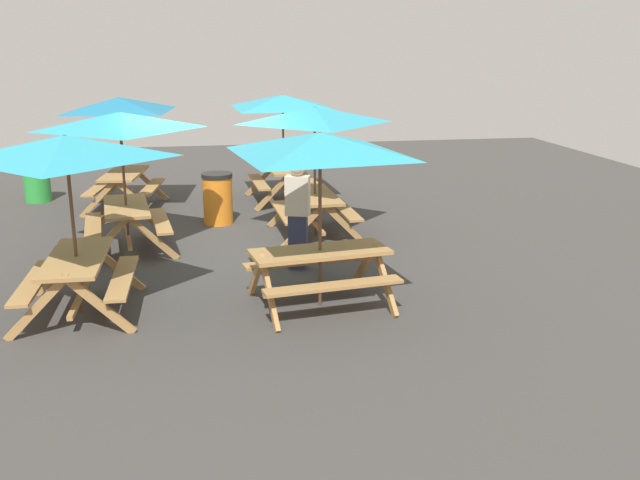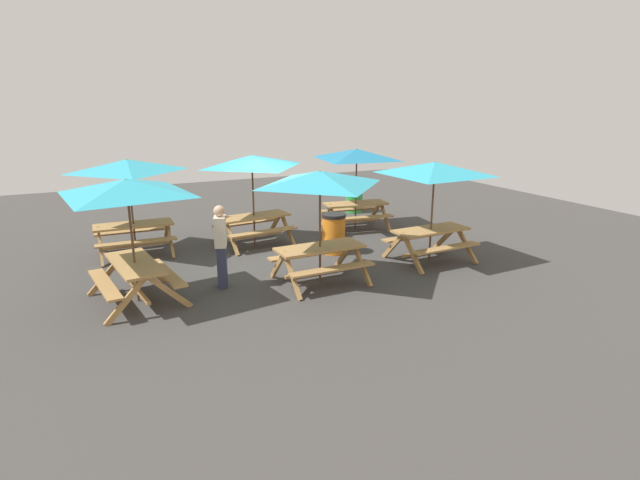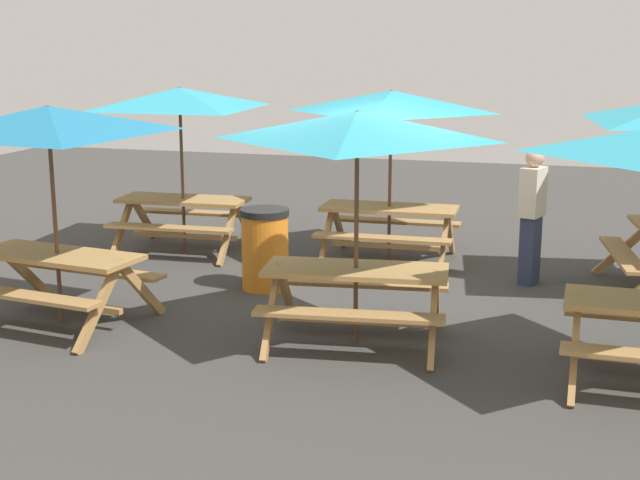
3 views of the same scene
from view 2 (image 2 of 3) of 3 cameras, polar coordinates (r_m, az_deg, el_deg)
name	(u,v)px [view 2 (image 2 of 3)]	position (r m, az deg, el deg)	size (l,w,h in m)	color
ground_plane	(281,257)	(11.98, -4.43, -1.94)	(24.00, 24.00, 0.00)	#3D3A38
picnic_table_0	(128,196)	(9.46, -21.13, 4.66)	(2.80, 2.80, 2.34)	#A87A44
picnic_table_1	(252,168)	(12.71, -7.77, 8.19)	(2.22, 2.22, 2.34)	#A87A44
picnic_table_2	(320,187)	(9.83, 0.00, 6.11)	(2.05, 2.05, 2.34)	#A87A44
picnic_table_3	(357,160)	(14.23, 4.20, 9.10)	(2.80, 2.80, 2.34)	#A87A44
picnic_table_4	(128,173)	(12.54, -21.09, 7.18)	(2.03, 2.03, 2.34)	#A87A44
picnic_table_5	(434,176)	(11.52, 12.93, 7.16)	(2.83, 2.83, 2.34)	#A87A44
trash_bin_green	(354,197)	(16.65, 3.91, 4.89)	(0.59, 0.59, 0.98)	green
trash_bin_orange	(334,233)	(12.13, 1.58, 0.77)	(0.59, 0.59, 0.98)	orange
person_standing	(221,244)	(10.01, -11.26, -0.51)	(0.32, 0.41, 1.67)	#2D334C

